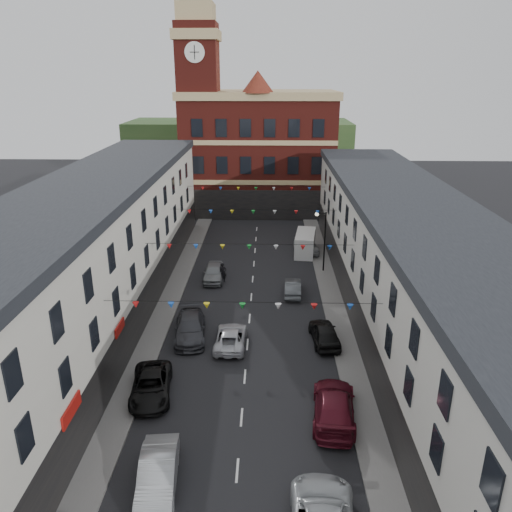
# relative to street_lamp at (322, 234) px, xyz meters

# --- Properties ---
(ground) EXTENTS (160.00, 160.00, 0.00)m
(ground) POSITION_rel_street_lamp_xyz_m (-6.55, -14.00, -3.90)
(ground) COLOR black
(ground) RESTS_ON ground
(pavement_left) EXTENTS (1.80, 64.00, 0.15)m
(pavement_left) POSITION_rel_street_lamp_xyz_m (-13.45, -12.00, -3.83)
(pavement_left) COLOR #605E5B
(pavement_left) RESTS_ON ground
(pavement_right) EXTENTS (1.80, 64.00, 0.15)m
(pavement_right) POSITION_rel_street_lamp_xyz_m (0.35, -12.00, -3.83)
(pavement_right) COLOR #605E5B
(pavement_right) RESTS_ON ground
(terrace_left) EXTENTS (8.40, 56.00, 10.70)m
(terrace_left) POSITION_rel_street_lamp_xyz_m (-18.33, -13.00, 1.44)
(terrace_left) COLOR beige
(terrace_left) RESTS_ON ground
(terrace_right) EXTENTS (8.40, 56.00, 9.70)m
(terrace_right) POSITION_rel_street_lamp_xyz_m (5.23, -13.00, 0.95)
(terrace_right) COLOR #BAB8AE
(terrace_right) RESTS_ON ground
(civic_building) EXTENTS (20.60, 13.30, 18.50)m
(civic_building) POSITION_rel_street_lamp_xyz_m (-6.55, 23.95, 4.23)
(civic_building) COLOR maroon
(civic_building) RESTS_ON ground
(clock_tower) EXTENTS (5.60, 5.60, 30.00)m
(clock_tower) POSITION_rel_street_lamp_xyz_m (-14.05, 21.00, 11.03)
(clock_tower) COLOR maroon
(clock_tower) RESTS_ON ground
(distant_hill) EXTENTS (40.00, 14.00, 10.00)m
(distant_hill) POSITION_rel_street_lamp_xyz_m (-10.55, 48.00, 1.10)
(distant_hill) COLOR #305327
(distant_hill) RESTS_ON ground
(street_lamp) EXTENTS (1.10, 0.36, 6.00)m
(street_lamp) POSITION_rel_street_lamp_xyz_m (0.00, 0.00, 0.00)
(street_lamp) COLOR black
(street_lamp) RESTS_ON ground
(car_left_b) EXTENTS (2.14, 4.94, 1.58)m
(car_left_b) POSITION_rel_street_lamp_xyz_m (-10.15, -27.13, -3.11)
(car_left_b) COLOR #AAAEB2
(car_left_b) RESTS_ON ground
(car_left_c) EXTENTS (2.92, 5.21, 1.38)m
(car_left_c) POSITION_rel_street_lamp_xyz_m (-12.05, -20.10, -3.22)
(car_left_c) COLOR black
(car_left_c) RESTS_ON ground
(car_left_d) EXTENTS (2.77, 5.57, 1.56)m
(car_left_d) POSITION_rel_street_lamp_xyz_m (-10.77, -13.04, -3.13)
(car_left_d) COLOR #37383D
(car_left_d) RESTS_ON ground
(car_left_e) EXTENTS (1.87, 4.50, 1.52)m
(car_left_e) POSITION_rel_street_lamp_xyz_m (-10.17, -2.24, -3.14)
(car_left_e) COLOR gray
(car_left_e) RESTS_ON ground
(car_right_c) EXTENTS (2.90, 5.90, 1.65)m
(car_right_c) POSITION_rel_street_lamp_xyz_m (-1.40, -21.94, -3.08)
(car_right_c) COLOR #55111E
(car_right_c) RESTS_ON ground
(car_right_d) EXTENTS (2.17, 4.57, 1.51)m
(car_right_d) POSITION_rel_street_lamp_xyz_m (-1.05, -13.57, -3.15)
(car_right_d) COLOR black
(car_right_d) RESTS_ON ground
(car_right_e) EXTENTS (1.56, 4.05, 1.32)m
(car_right_e) POSITION_rel_street_lamp_xyz_m (-2.95, -5.34, -3.25)
(car_right_e) COLOR #505458
(car_right_e) RESTS_ON ground
(car_right_f) EXTENTS (2.64, 5.06, 1.36)m
(car_right_f) POSITION_rel_street_lamp_xyz_m (-1.05, 5.76, -3.22)
(car_right_f) COLOR silver
(car_right_f) RESTS_ON ground
(moving_car) EXTENTS (2.23, 4.66, 1.28)m
(moving_car) POSITION_rel_street_lamp_xyz_m (-7.72, -14.13, -3.26)
(moving_car) COLOR silver
(moving_car) RESTS_ON ground
(white_van) EXTENTS (2.59, 5.29, 2.25)m
(white_van) POSITION_rel_street_lamp_xyz_m (-1.17, 5.39, -2.78)
(white_van) COLOR silver
(white_van) RESTS_ON ground
(pedestrian) EXTENTS (0.77, 0.60, 1.85)m
(pedestrian) POSITION_rel_street_lamp_xyz_m (-9.27, -2.76, -2.98)
(pedestrian) COLOR black
(pedestrian) RESTS_ON ground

